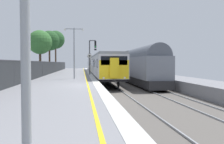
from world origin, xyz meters
name	(u,v)px	position (x,y,z in m)	size (l,w,h in m)	color
ground	(128,93)	(2.64, 0.00, -0.61)	(17.40, 110.00, 1.21)	gray
commuter_train_at_platform	(99,65)	(2.10, 23.48, 1.27)	(2.83, 39.86, 3.81)	#B7B7BC
freight_train_adjacent_track	(131,65)	(6.10, 15.59, 1.37)	(2.60, 26.33, 4.35)	#232326
signal_gantry	(91,53)	(0.62, 17.57, 3.09)	(1.10, 0.24, 4.95)	#47474C
speed_limit_sign	(90,61)	(0.25, 14.63, 1.81)	(0.59, 0.08, 2.85)	#59595B
platform_lamp_mid	(74,49)	(-1.55, 7.33, 3.08)	(2.00, 0.20, 5.17)	#93999E
platform_back_fence	(14,73)	(-5.45, 0.00, 0.94)	(0.07, 99.00, 1.80)	#282B2D
background_tree_left	(55,40)	(-6.93, 39.16, 6.89)	(4.21, 4.21, 9.11)	#473323
background_tree_centre	(50,41)	(-6.52, 26.75, 5.50)	(3.62, 3.62, 7.46)	#473323
background_tree_right	(40,43)	(-7.05, 19.61, 4.60)	(3.63, 3.68, 6.57)	#473323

